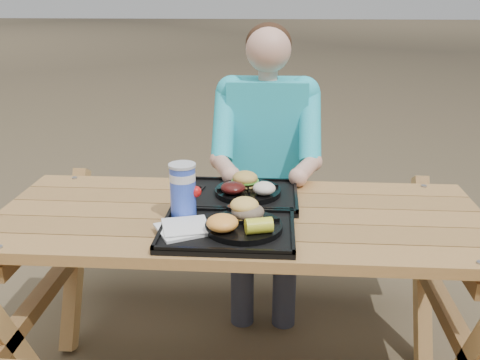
{
  "coord_description": "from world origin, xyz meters",
  "views": [
    {
      "loc": [
        0.13,
        -1.81,
        1.53
      ],
      "look_at": [
        0.0,
        0.0,
        0.88
      ],
      "focal_mm": 40.0,
      "sensor_mm": 36.0,
      "label": 1
    }
  ],
  "objects": [
    {
      "name": "plate_near",
      "position": [
        0.03,
        -0.18,
        0.78
      ],
      "size": [
        0.26,
        0.26,
        0.02
      ],
      "primitive_type": "cylinder",
      "color": "black",
      "rests_on": "tray_near"
    },
    {
      "name": "cutlery_far",
      "position": [
        -0.18,
        0.14,
        0.77
      ],
      "size": [
        0.05,
        0.15,
        0.01
      ],
      "primitive_type": "cube",
      "rotation": [
        0.0,
        0.0,
        -0.19
      ],
      "color": "black",
      "rests_on": "tray_far"
    },
    {
      "name": "mac_cheese",
      "position": [
        -0.04,
        -0.24,
        0.82
      ],
      "size": [
        0.11,
        0.11,
        0.05
      ],
      "primitive_type": "ellipsoid",
      "color": "#FFAA43",
      "rests_on": "plate_near"
    },
    {
      "name": "tray_far",
      "position": [
        -0.01,
        0.14,
        0.76
      ],
      "size": [
        0.45,
        0.35,
        0.02
      ],
      "primitive_type": "cube",
      "color": "black",
      "rests_on": "picnic_table"
    },
    {
      "name": "picnic_table",
      "position": [
        0.0,
        0.0,
        0.38
      ],
      "size": [
        1.8,
        1.49,
        0.75
      ],
      "primitive_type": null,
      "color": "#999999",
      "rests_on": "ground"
    },
    {
      "name": "corn_cob",
      "position": [
        0.08,
        -0.25,
        0.82
      ],
      "size": [
        0.11,
        0.11,
        0.05
      ],
      "primitive_type": null,
      "rotation": [
        0.0,
        0.0,
        0.27
      ],
      "color": "yellow",
      "rests_on": "plate_near"
    },
    {
      "name": "diner",
      "position": [
        0.08,
        0.71,
        0.64
      ],
      "size": [
        0.48,
        0.84,
        1.28
      ],
      "primitive_type": null,
      "color": "#1CBDC5",
      "rests_on": "ground"
    },
    {
      "name": "sandwich",
      "position": [
        0.04,
        -0.13,
        0.84
      ],
      "size": [
        0.1,
        0.1,
        0.11
      ],
      "primitive_type": null,
      "color": "#F4BE56",
      "rests_on": "plate_near"
    },
    {
      "name": "baked_beans",
      "position": [
        -0.03,
        0.1,
        0.81
      ],
      "size": [
        0.1,
        0.1,
        0.04
      ],
      "primitive_type": "ellipsoid",
      "color": "#430F0D",
      "rests_on": "plate_far"
    },
    {
      "name": "soda_cup",
      "position": [
        -0.2,
        -0.08,
        0.86
      ],
      "size": [
        0.09,
        0.09,
        0.18
      ],
      "primitive_type": "cylinder",
      "color": "blue",
      "rests_on": "tray_near"
    },
    {
      "name": "plate_far",
      "position": [
        0.02,
        0.15,
        0.78
      ],
      "size": [
        0.26,
        0.26,
        0.02
      ],
      "primitive_type": "cylinder",
      "color": "black",
      "rests_on": "tray_far"
    },
    {
      "name": "tray_near",
      "position": [
        -0.03,
        -0.18,
        0.76
      ],
      "size": [
        0.45,
        0.35,
        0.02
      ],
      "primitive_type": "cube",
      "color": "black",
      "rests_on": "picnic_table"
    },
    {
      "name": "condiment_bbq",
      "position": [
        -0.02,
        -0.05,
        0.78
      ],
      "size": [
        0.05,
        0.05,
        0.03
      ],
      "primitive_type": "cylinder",
      "color": "black",
      "rests_on": "tray_near"
    },
    {
      "name": "napkin_stack",
      "position": [
        -0.18,
        -0.21,
        0.78
      ],
      "size": [
        0.21,
        0.21,
        0.02
      ],
      "primitive_type": "cube",
      "rotation": [
        0.0,
        0.0,
        0.5
      ],
      "color": "white",
      "rests_on": "tray_near"
    },
    {
      "name": "burger",
      "position": [
        0.01,
        0.19,
        0.84
      ],
      "size": [
        0.1,
        0.1,
        0.09
      ],
      "primitive_type": null,
      "color": "gold",
      "rests_on": "plate_far"
    },
    {
      "name": "condiment_mustard",
      "position": [
        0.03,
        -0.05,
        0.78
      ],
      "size": [
        0.04,
        0.04,
        0.03
      ],
      "primitive_type": "cylinder",
      "color": "#FFAF1C",
      "rests_on": "tray_near"
    },
    {
      "name": "potato_salad",
      "position": [
        0.09,
        0.1,
        0.81
      ],
      "size": [
        0.09,
        0.09,
        0.05
      ],
      "primitive_type": "ellipsoid",
      "color": "white",
      "rests_on": "plate_far"
    }
  ]
}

